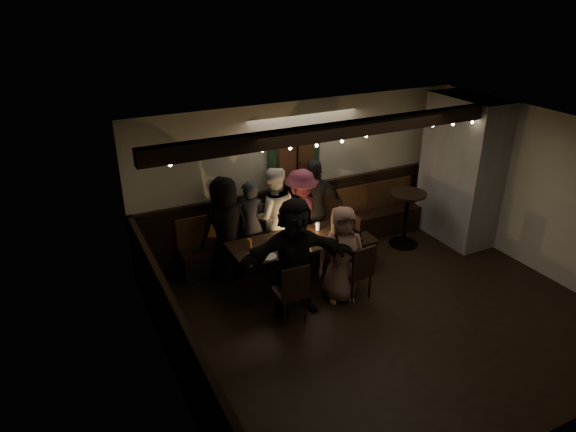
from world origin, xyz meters
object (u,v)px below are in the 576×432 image
chair_near_right (359,269)px  person_f (295,257)px  dining_table (294,245)px  chair_end (358,235)px  high_top (406,212)px  person_a (225,228)px  person_d (301,215)px  person_c (273,216)px  person_g (341,255)px  chair_near_left (293,290)px  person_b (250,224)px  person_e (315,207)px

chair_near_right → person_f: size_ratio=0.51×
dining_table → chair_near_right: chair_near_right is taller
dining_table → chair_near_right: size_ratio=2.24×
chair_end → person_f: 1.77m
chair_end → high_top: (1.12, 0.18, 0.12)m
person_a → person_d: bearing=171.5°
person_d → dining_table: bearing=30.9°
person_d → person_c: bearing=-34.6°
chair_near_right → chair_end: 1.08m
dining_table → chair_end: chair_end is taller
dining_table → person_c: size_ratio=1.19×
dining_table → person_c: 0.77m
person_a → person_g: person_a is taller
chair_near_right → person_g: bearing=153.7°
chair_near_right → person_f: person_f is taller
chair_near_left → person_g: person_g is taller
chair_end → person_a: person_a is taller
person_d → person_g: bearing=63.5°
person_a → person_b: bearing=-176.0°
person_c → person_d: size_ratio=1.05×
person_b → chair_end: bearing=-178.9°
chair_near_right → high_top: bearing=32.5°
chair_near_left → chair_near_right: size_ratio=1.02×
chair_end → person_c: size_ratio=0.55×
chair_near_right → person_b: (-1.05, 1.62, 0.26)m
person_b → person_f: (0.07, -1.47, 0.12)m
person_b → person_d: bearing=-161.9°
dining_table → chair_end: (1.22, 0.04, -0.13)m
high_top → person_e: (-1.58, 0.49, 0.21)m
person_c → person_f: person_f is taller
person_g → person_b: bearing=132.8°
chair_end → high_top: high_top is taller
high_top → person_c: (-2.35, 0.52, 0.20)m
person_b → person_d: 0.88m
chair_end → person_a: 2.21m
high_top → person_g: 2.18m
dining_table → chair_near_left: chair_near_left is taller
person_c → person_g: 1.55m
person_e → person_d: bearing=30.0°
chair_near_left → person_a: bearing=103.4°
person_d → person_g: (-0.07, -1.40, -0.05)m
person_e → person_c: bearing=16.7°
person_f → person_g: (0.74, -0.04, -0.13)m
chair_end → person_f: bearing=-154.4°
person_a → person_e: bearing=173.6°
high_top → person_d: 1.94m
person_c → person_f: bearing=88.9°
dining_table → high_top: bearing=5.4°
chair_near_right → person_a: bearing=134.7°
person_a → person_b: person_a is taller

